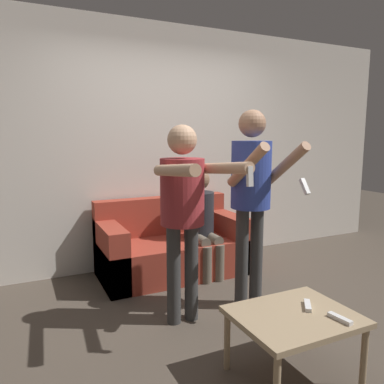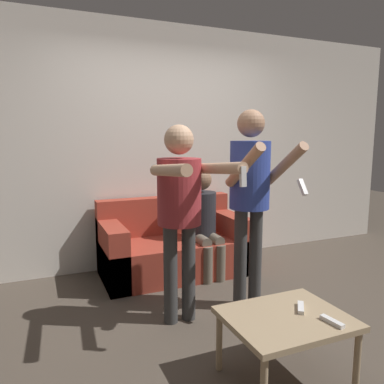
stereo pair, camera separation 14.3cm
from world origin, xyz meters
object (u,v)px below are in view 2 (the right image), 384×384
Objects in this scene: person_standing_left at (181,201)px; coffee_table at (286,323)px; couch at (173,248)px; remote_far at (301,308)px; remote_near at (332,321)px; person_standing_right at (251,187)px; person_seated at (203,218)px.

coffee_table is at bearing -71.10° from person_standing_left.
remote_far is at bearing -86.02° from couch.
coffee_table is (0.32, -0.92, -0.62)m from person_standing_left.
coffee_table is 0.26m from remote_near.
person_standing_left is 0.92× the size of person_standing_right.
coffee_table is 0.15m from remote_far.
person_standing_right is 1.50× the size of person_seated.
remote_near is (0.19, -2.14, 0.15)m from couch.
person_seated is (-0.02, 0.90, -0.44)m from person_standing_right.
person_seated is at bearing 85.00° from remote_far.
person_standing_left is 1.33m from remote_near.
couch is 9.90× the size of remote_near.
coffee_table is at bearing -98.99° from person_seated.
person_seated reaches higher than remote_far.
person_standing_left is 1.38× the size of person_seated.
remote_far is (-0.05, 0.21, 0.00)m from remote_near.
person_standing_right reaches higher than remote_near.
person_standing_right is 1.20m from coffee_table.
person_seated reaches higher than couch.
remote_far is (0.45, -0.89, -0.56)m from person_standing_left.
person_seated is 2.01m from remote_near.
coffee_table is 5.09× the size of remote_far.
person_standing_right reaches higher than person_standing_left.
person_standing_left is 11.11× the size of remote_far.
coffee_table is at bearing -89.93° from couch.
person_standing_right is (0.31, -1.03, 0.78)m from couch.
person_standing_right is 2.36× the size of coffee_table.
remote_far is (-0.16, -1.79, -0.18)m from person_seated.
person_standing_right is at bearing 78.73° from remote_far.
remote_near is at bearing -96.57° from person_standing_right.
remote_far reaches higher than coffee_table.
couch is 0.47m from person_seated.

